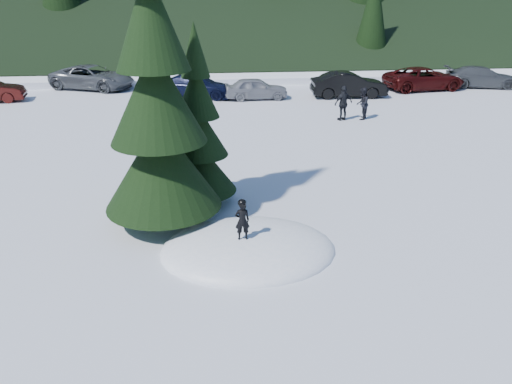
{
  "coord_description": "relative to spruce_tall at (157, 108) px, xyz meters",
  "views": [
    {
      "loc": [
        -0.88,
        -11.12,
        6.32
      ],
      "look_at": [
        0.32,
        1.22,
        1.1
      ],
      "focal_mm": 35.0,
      "sensor_mm": 36.0,
      "label": 1
    }
  ],
  "objects": [
    {
      "name": "car_3",
      "position": [
        0.72,
        16.92,
        -2.66
      ],
      "size": [
        4.91,
        3.19,
        1.32
      ],
      "primitive_type": "imported",
      "rotation": [
        0.0,
        0.0,
        1.25
      ],
      "color": "black",
      "rests_on": "ground"
    },
    {
      "name": "child_skier",
      "position": [
        2.04,
        -2.05,
        -2.34
      ],
      "size": [
        0.37,
        0.25,
        0.99
      ],
      "primitive_type": "imported",
      "rotation": [
        0.0,
        0.0,
        3.19
      ],
      "color": "black",
      "rests_on": "snow_mound"
    },
    {
      "name": "adult_0",
      "position": [
        8.92,
        10.87,
        -2.53
      ],
      "size": [
        0.87,
        0.95,
        1.58
      ],
      "primitive_type": "imported",
      "rotation": [
        0.0,
        0.0,
        4.26
      ],
      "color": "black",
      "rests_on": "ground"
    },
    {
      "name": "adult_1",
      "position": [
        7.94,
        10.79,
        -2.47
      ],
      "size": [
        1.07,
        0.73,
        1.69
      ],
      "primitive_type": "imported",
      "rotation": [
        0.0,
        0.0,
        3.49
      ],
      "color": "black",
      "rests_on": "ground"
    },
    {
      "name": "ground",
      "position": [
        2.2,
        -1.8,
        -3.32
      ],
      "size": [
        200.0,
        200.0,
        0.0
      ],
      "primitive_type": "plane",
      "color": "white",
      "rests_on": "ground"
    },
    {
      "name": "snow_mound",
      "position": [
        2.2,
        -1.8,
        -3.32
      ],
      "size": [
        4.48,
        3.52,
        0.96
      ],
      "primitive_type": "ellipsoid",
      "color": "white",
      "rests_on": "ground"
    },
    {
      "name": "spruce_short",
      "position": [
        1.0,
        1.4,
        -1.22
      ],
      "size": [
        2.2,
        2.2,
        5.37
      ],
      "color": "black",
      "rests_on": "ground"
    },
    {
      "name": "car_6",
      "position": [
        15.02,
        17.81,
        -2.62
      ],
      "size": [
        5.34,
        3.0,
        1.41
      ],
      "primitive_type": "imported",
      "rotation": [
        0.0,
        0.0,
        1.71
      ],
      "color": "#320909",
      "rests_on": "ground"
    },
    {
      "name": "car_7",
      "position": [
        19.05,
        18.19,
        -2.65
      ],
      "size": [
        4.88,
        2.81,
        1.33
      ],
      "primitive_type": "imported",
      "rotation": [
        0.0,
        0.0,
        1.35
      ],
      "color": "#44474A",
      "rests_on": "ground"
    },
    {
      "name": "spruce_tall",
      "position": [
        0.0,
        0.0,
        0.0
      ],
      "size": [
        3.2,
        3.2,
        8.6
      ],
      "color": "black",
      "rests_on": "ground"
    },
    {
      "name": "car_5",
      "position": [
        9.66,
        16.08,
        -2.59
      ],
      "size": [
        4.48,
        1.69,
        1.46
      ],
      "primitive_type": "imported",
      "rotation": [
        0.0,
        0.0,
        1.54
      ],
      "color": "black",
      "rests_on": "ground"
    },
    {
      "name": "car_4",
      "position": [
        4.13,
        16.05,
        -2.7
      ],
      "size": [
        3.71,
        1.6,
        1.25
      ],
      "primitive_type": "imported",
      "rotation": [
        0.0,
        0.0,
        1.61
      ],
      "color": "gray",
      "rests_on": "ground"
    },
    {
      "name": "car_2",
      "position": [
        -5.98,
        20.08,
        -2.58
      ],
      "size": [
        5.87,
        4.3,
        1.48
      ],
      "primitive_type": "imported",
      "rotation": [
        0.0,
        0.0,
        1.18
      ],
      "color": "#505458",
      "rests_on": "ground"
    }
  ]
}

